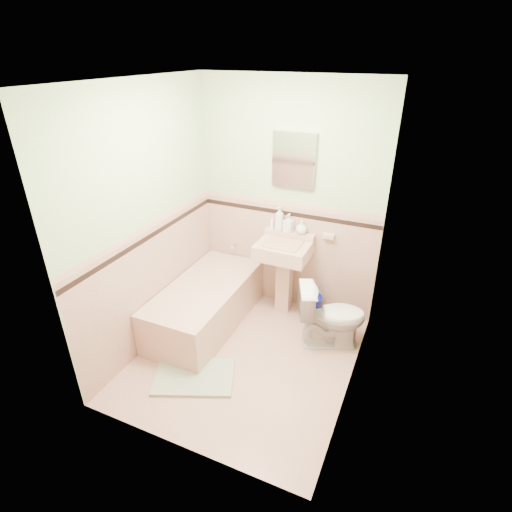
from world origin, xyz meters
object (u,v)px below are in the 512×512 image
at_px(sink, 283,279).
at_px(soap_bottle_left, 279,219).
at_px(medicine_cabinet, 294,160).
at_px(bathtub, 206,306).
at_px(bucket, 312,305).
at_px(toilet, 331,316).
at_px(shoe, 186,361).
at_px(soap_bottle_mid, 289,223).
at_px(soap_bottle_right, 302,227).

distance_m(sink, soap_bottle_left, 0.67).
bearing_deg(medicine_cabinet, bathtub, -132.58).
bearing_deg(bucket, soap_bottle_left, 169.39).
bearing_deg(sink, toilet, -26.15).
bearing_deg(shoe, soap_bottle_mid, 70.80).
xyz_separation_m(bathtub, shoe, (0.16, -0.66, -0.17)).
bearing_deg(bathtub, soap_bottle_left, 51.94).
bearing_deg(soap_bottle_mid, medicine_cabinet, 61.27).
relative_size(soap_bottle_left, bucket, 1.16).
distance_m(bathtub, sink, 0.89).
height_order(toilet, bucket, toilet).
relative_size(soap_bottle_mid, soap_bottle_right, 1.33).
height_order(toilet, shoe, toilet).
xyz_separation_m(soap_bottle_right, shoe, (-0.65, -1.37, -0.95)).
bearing_deg(sink, shoe, -113.56).
height_order(soap_bottle_right, bucket, soap_bottle_right).
bearing_deg(shoe, toilet, 38.10).
distance_m(soap_bottle_mid, shoe, 1.76).
distance_m(medicine_cabinet, bucket, 1.62).
distance_m(bucket, shoe, 1.54).
distance_m(sink, bucket, 0.47).
bearing_deg(soap_bottle_right, sink, -125.70).
bearing_deg(soap_bottle_right, soap_bottle_left, 180.00).
relative_size(medicine_cabinet, soap_bottle_right, 3.70).
xyz_separation_m(soap_bottle_mid, bucket, (0.35, -0.08, -0.92)).
bearing_deg(bucket, sink, -163.87).
relative_size(medicine_cabinet, soap_bottle_mid, 2.77).
height_order(medicine_cabinet, soap_bottle_right, medicine_cabinet).
xyz_separation_m(toilet, bucket, (-0.31, 0.41, -0.22)).
distance_m(soap_bottle_mid, bucket, 0.98).
height_order(sink, soap_bottle_right, soap_bottle_right).
distance_m(soap_bottle_mid, toilet, 1.08).
xyz_separation_m(bathtub, soap_bottle_mid, (0.66, 0.71, 0.81)).
distance_m(sink, medicine_cabinet, 1.28).
bearing_deg(toilet, medicine_cabinet, 27.97).
height_order(bathtub, toilet, toilet).
bearing_deg(soap_bottle_mid, bucket, -13.80).
height_order(bathtub, medicine_cabinet, medicine_cabinet).
relative_size(bathtub, soap_bottle_mid, 7.43).
xyz_separation_m(sink, medicine_cabinet, (0.00, 0.21, 1.26)).
height_order(sink, soap_bottle_mid, soap_bottle_mid).
bearing_deg(medicine_cabinet, sink, -90.00).
bearing_deg(toilet, bucket, 14.51).
height_order(sink, soap_bottle_left, soap_bottle_left).
bearing_deg(sink, soap_bottle_left, 124.56).
bearing_deg(shoe, soap_bottle_left, 74.85).
distance_m(toilet, shoe, 1.48).
bearing_deg(sink, medicine_cabinet, 90.00).
bearing_deg(soap_bottle_left, toilet, -32.90).
distance_m(bathtub, shoe, 0.70).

